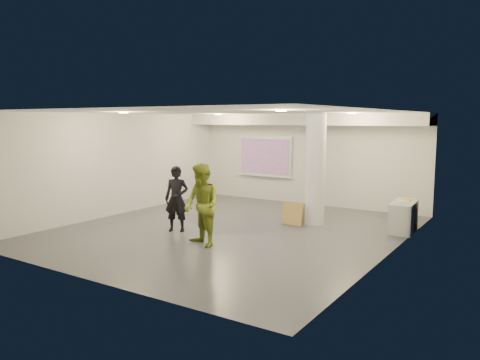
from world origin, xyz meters
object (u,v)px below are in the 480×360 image
Objects in this scene: column at (316,169)px; man at (202,205)px; projection_screen at (265,157)px; woman at (177,199)px; credenza at (403,217)px.

column is 3.67m from man.
projection_screen is 5.38m from woman.
projection_screen reaches higher than man.
woman is at bearing -134.22° from column.
woman is (-2.59, -2.66, -0.67)m from column.
projection_screen is at bearing 71.99° from woman.
column is at bearing -40.56° from projection_screen.
column is 1.62× the size of man.
credenza is 5.20m from man.
projection_screen reaches higher than woman.
credenza is at bearing 70.25° from man.
column reaches higher than woman.
credenza is 0.70× the size of man.
credenza is 5.75m from woman.
woman is (0.51, -5.31, -0.70)m from projection_screen.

